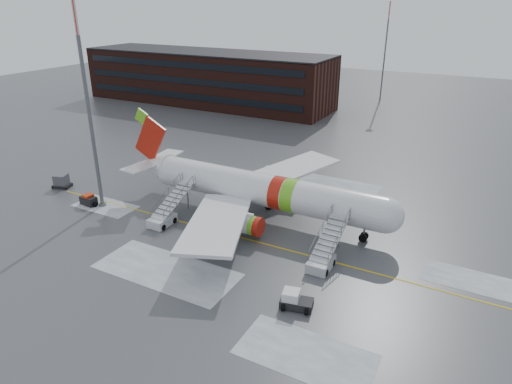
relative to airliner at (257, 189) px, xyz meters
The scene contains 10 objects.
ground 7.04m from the airliner, 48.97° to the right, with size 260.00×260.00×0.00m, color #494C4F.
airliner is the anchor object (origin of this frame).
airstair_fwd 12.90m from the airliner, 31.00° to the right, with size 2.05×7.70×3.48m.
airstair_aft 10.88m from the airliner, 142.02° to the right, with size 2.05×7.70×3.48m.
pushback_tug 18.03m from the airliner, 51.58° to the right, with size 2.98×2.48×1.56m.
uld_container 28.29m from the airliner, 169.98° to the right, with size 2.64×2.27×1.82m.
baggage_tractor 21.55m from the airliner, 160.02° to the right, with size 2.72×1.41×1.39m.
light_mast_near 21.92m from the airliner, 160.17° to the right, with size 1.20×1.20×25.60m.
terminal_building 64.95m from the airliner, 129.14° to the left, with size 62.00×16.11×12.30m.
light_mast_far_n 74.20m from the airliner, 93.09° to the left, with size 1.20×1.20×24.25m.
Camera 1 is at (19.14, -38.57, 24.00)m, focal length 32.00 mm.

